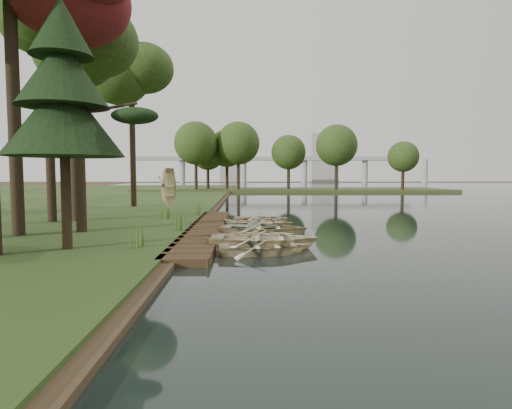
{
  "coord_description": "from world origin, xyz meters",
  "views": [
    {
      "loc": [
        0.22,
        -20.29,
        2.75
      ],
      "look_at": [
        0.78,
        0.33,
        1.31
      ],
      "focal_mm": 30.0,
      "sensor_mm": 36.0,
      "label": 1
    }
  ],
  "objects_px": {
    "rowboat_2": "(257,234)",
    "pine_tree": "(63,93)",
    "boardwalk": "(206,229)",
    "stored_rowboat": "(169,205)",
    "rowboat_1": "(264,237)",
    "rowboat_0": "(263,245)"
  },
  "relations": [
    {
      "from": "rowboat_0",
      "to": "pine_tree",
      "type": "bearing_deg",
      "value": 85.78
    },
    {
      "from": "rowboat_0",
      "to": "stored_rowboat",
      "type": "xyz_separation_m",
      "value": [
        -5.9,
        15.58,
        0.23
      ]
    },
    {
      "from": "boardwalk",
      "to": "rowboat_0",
      "type": "height_order",
      "value": "rowboat_0"
    },
    {
      "from": "rowboat_0",
      "to": "rowboat_1",
      "type": "xyz_separation_m",
      "value": [
        0.08,
        1.08,
        0.1
      ]
    },
    {
      "from": "pine_tree",
      "to": "rowboat_1",
      "type": "bearing_deg",
      "value": 10.91
    },
    {
      "from": "stored_rowboat",
      "to": "pine_tree",
      "type": "xyz_separation_m",
      "value": [
        -0.61,
        -15.78,
        4.79
      ]
    },
    {
      "from": "rowboat_0",
      "to": "rowboat_2",
      "type": "relative_size",
      "value": 0.98
    },
    {
      "from": "rowboat_2",
      "to": "pine_tree",
      "type": "bearing_deg",
      "value": 106.77
    },
    {
      "from": "boardwalk",
      "to": "pine_tree",
      "type": "height_order",
      "value": "pine_tree"
    },
    {
      "from": "rowboat_2",
      "to": "boardwalk",
      "type": "bearing_deg",
      "value": 27.96
    },
    {
      "from": "rowboat_2",
      "to": "pine_tree",
      "type": "relative_size",
      "value": 0.38
    },
    {
      "from": "rowboat_0",
      "to": "rowboat_2",
      "type": "height_order",
      "value": "rowboat_2"
    },
    {
      "from": "boardwalk",
      "to": "rowboat_1",
      "type": "distance_m",
      "value": 5.46
    },
    {
      "from": "rowboat_2",
      "to": "rowboat_0",
      "type": "bearing_deg",
      "value": 176.08
    },
    {
      "from": "rowboat_1",
      "to": "rowboat_2",
      "type": "relative_size",
      "value": 1.27
    },
    {
      "from": "boardwalk",
      "to": "stored_rowboat",
      "type": "xyz_separation_m",
      "value": [
        -3.44,
        9.68,
        0.45
      ]
    },
    {
      "from": "rowboat_1",
      "to": "stored_rowboat",
      "type": "height_order",
      "value": "stored_rowboat"
    },
    {
      "from": "rowboat_0",
      "to": "rowboat_1",
      "type": "distance_m",
      "value": 1.08
    },
    {
      "from": "stored_rowboat",
      "to": "pine_tree",
      "type": "height_order",
      "value": "pine_tree"
    },
    {
      "from": "boardwalk",
      "to": "rowboat_0",
      "type": "relative_size",
      "value": 5.22
    },
    {
      "from": "boardwalk",
      "to": "stored_rowboat",
      "type": "height_order",
      "value": "stored_rowboat"
    },
    {
      "from": "rowboat_1",
      "to": "stored_rowboat",
      "type": "distance_m",
      "value": 15.69
    }
  ]
}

